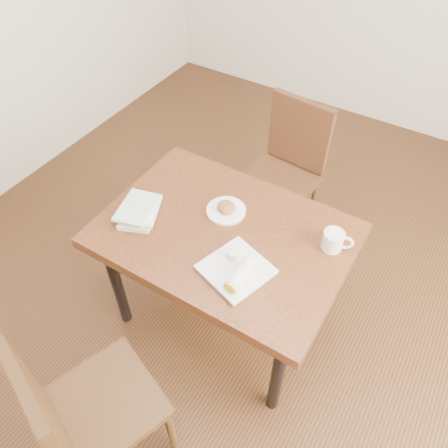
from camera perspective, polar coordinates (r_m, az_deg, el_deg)
The scene contains 9 objects.
ground at distance 2.67m, azimuth 0.00°, elevation -11.85°, with size 4.00×5.00×0.01m, color #472814.
room_walls at distance 1.53m, azimuth 0.00°, elevation 21.78°, with size 4.02×5.02×2.80m.
table at distance 2.13m, azimuth 0.00°, elevation -2.47°, with size 1.17×0.83×0.75m.
chair_near at distance 1.93m, azimuth -18.08°, elevation -22.03°, with size 0.54×0.54×0.95m.
chair_far at distance 2.77m, azimuth 8.22°, elevation 7.60°, with size 0.46×0.46×0.95m.
plate_scone at distance 2.14m, azimuth 0.28°, elevation 1.92°, with size 0.20×0.20×0.06m.
coffee_mug at distance 2.02m, azimuth 14.16°, elevation -2.05°, with size 0.14×0.10×0.10m.
plate_burrito at distance 1.88m, azimuth 1.73°, elevation -6.10°, with size 0.33×0.33×0.09m.
book_stack at distance 2.16m, azimuth -10.97°, elevation 1.71°, with size 0.24×0.28×0.06m.
Camera 1 is at (0.72, -1.18, 2.28)m, focal length 35.00 mm.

